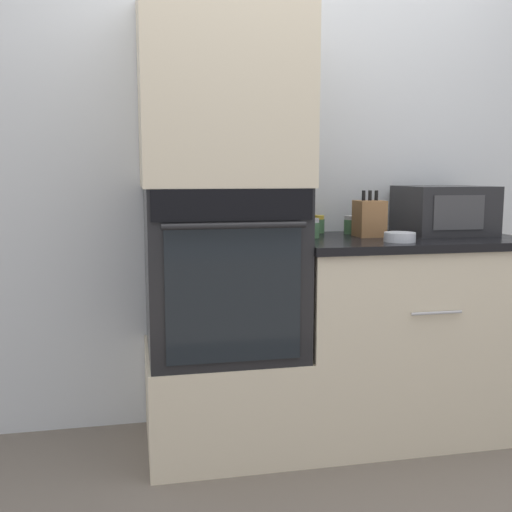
{
  "coord_description": "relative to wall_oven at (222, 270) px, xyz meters",
  "views": [
    {
      "loc": [
        -0.7,
        -2.19,
        1.19
      ],
      "look_at": [
        -0.2,
        0.21,
        0.85
      ],
      "focal_mm": 42.0,
      "sensor_mm": 36.0,
      "label": 1
    }
  ],
  "objects": [
    {
      "name": "bowl",
      "position": [
        0.73,
        -0.17,
        0.14
      ],
      "size": [
        0.13,
        0.13,
        0.04
      ],
      "color": "silver",
      "rests_on": "counter_unit"
    },
    {
      "name": "wall_back",
      "position": [
        0.33,
        0.33,
        0.47
      ],
      "size": [
        8.0,
        0.05,
        2.5
      ],
      "color": "silver",
      "rests_on": "ground_plane"
    },
    {
      "name": "wall_oven",
      "position": [
        0.0,
        0.0,
        0.0
      ],
      "size": [
        0.63,
        0.64,
        0.7
      ],
      "color": "black",
      "rests_on": "oven_cabinet_base"
    },
    {
      "name": "ground_plane",
      "position": [
        0.33,
        -0.3,
        -0.78
      ],
      "size": [
        12.0,
        12.0,
        0.0
      ],
      "primitive_type": "plane",
      "color": "#6B6056"
    },
    {
      "name": "oven_cabinet_upper",
      "position": [
        -0.0,
        0.0,
        0.75
      ],
      "size": [
        0.66,
        0.6,
        0.8
      ],
      "color": "beige",
      "rests_on": "wall_oven"
    },
    {
      "name": "condiment_jar_mid",
      "position": [
        0.71,
        0.16,
        0.17
      ],
      "size": [
        0.05,
        0.05,
        0.1
      ],
      "color": "silver",
      "rests_on": "counter_unit"
    },
    {
      "name": "microwave",
      "position": [
        1.07,
        0.09,
        0.23
      ],
      "size": [
        0.39,
        0.35,
        0.22
      ],
      "color": "#232326",
      "rests_on": "counter_unit"
    },
    {
      "name": "condiment_jar_far",
      "position": [
        0.41,
        0.05,
        0.16
      ],
      "size": [
        0.06,
        0.06,
        0.09
      ],
      "color": "#427047",
      "rests_on": "counter_unit"
    },
    {
      "name": "counter_unit",
      "position": [
        0.83,
        0.0,
        -0.33
      ],
      "size": [
        1.03,
        0.63,
        0.91
      ],
      "color": "beige",
      "rests_on": "ground_plane"
    },
    {
      "name": "oven_cabinet_base",
      "position": [
        -0.0,
        0.0,
        -0.57
      ],
      "size": [
        0.66,
        0.6,
        0.43
      ],
      "color": "beige",
      "rests_on": "ground_plane"
    },
    {
      "name": "condiment_jar_near",
      "position": [
        0.51,
        0.25,
        0.16
      ],
      "size": [
        0.06,
        0.06,
        0.08
      ],
      "color": "#427047",
      "rests_on": "counter_unit"
    },
    {
      "name": "knife_block",
      "position": [
        0.68,
        0.05,
        0.2
      ],
      "size": [
        0.12,
        0.13,
        0.21
      ],
      "color": "olive",
      "rests_on": "counter_unit"
    },
    {
      "name": "condiment_jar_back",
      "position": [
        0.64,
        0.18,
        0.16
      ],
      "size": [
        0.06,
        0.06,
        0.09
      ],
      "color": "#427047",
      "rests_on": "counter_unit"
    }
  ]
}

